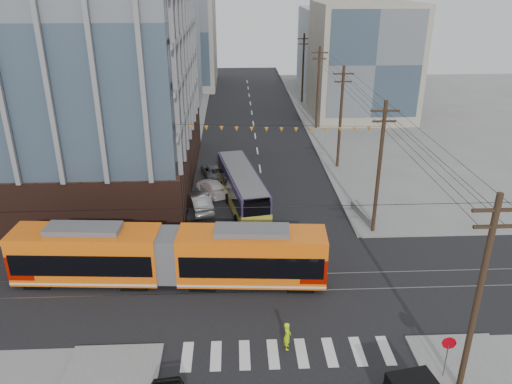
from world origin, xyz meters
TOP-DOWN VIEW (x-y plane):
  - ground at (0.00, 0.00)m, footprint 160.00×160.00m
  - office_building at (-22.00, 23.00)m, footprint 30.00×25.00m
  - bg_bldg_nw_near at (-17.00, 52.00)m, footprint 18.00×16.00m
  - bg_bldg_ne_near at (16.00, 48.00)m, footprint 14.00×14.00m
  - bg_bldg_nw_far at (-14.00, 72.00)m, footprint 16.00×18.00m
  - bg_bldg_ne_far at (18.00, 68.00)m, footprint 16.00×16.00m
  - utility_pole_near at (8.50, -6.00)m, footprint 0.30×0.30m
  - utility_pole_far at (8.50, 56.00)m, footprint 0.30×0.30m
  - streetcar at (-7.30, 4.53)m, footprint 21.23×4.39m
  - city_bus at (-2.13, 16.84)m, footprint 4.69×12.19m
  - parked_car_silver at (-5.99, 15.90)m, footprint 2.88×5.11m
  - parked_car_white at (-4.96, 19.45)m, footprint 3.72×5.09m
  - parked_car_grey at (-5.07, 24.01)m, footprint 3.02×4.75m
  - pedestrian at (0.02, -2.54)m, footprint 0.45×0.66m
  - stop_sign at (8.00, -5.16)m, footprint 0.84×0.84m
  - jersey_barrier at (8.30, 13.67)m, footprint 1.50×4.07m

SIDE VIEW (x-z plane):
  - ground at x=0.00m, z-range 0.00..0.00m
  - jersey_barrier at x=8.30m, z-range 0.00..0.80m
  - parked_car_grey at x=-5.07m, z-range 0.00..1.22m
  - parked_car_white at x=-4.96m, z-range 0.00..1.37m
  - parked_car_silver at x=-5.99m, z-range 0.00..1.59m
  - pedestrian at x=0.02m, z-range 0.00..1.73m
  - stop_sign at x=8.00m, z-range 0.00..2.48m
  - city_bus at x=-2.13m, z-range 0.00..3.38m
  - streetcar at x=-7.30m, z-range 0.00..4.06m
  - utility_pole_near at x=8.50m, z-range 0.00..11.00m
  - utility_pole_far at x=8.50m, z-range 0.00..11.00m
  - bg_bldg_ne_far at x=18.00m, z-range 0.00..14.00m
  - bg_bldg_ne_near at x=16.00m, z-range 0.00..16.00m
  - bg_bldg_nw_near at x=-17.00m, z-range 0.00..18.00m
  - bg_bldg_nw_far at x=-14.00m, z-range 0.00..20.00m
  - office_building at x=-22.00m, z-range 0.00..28.60m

